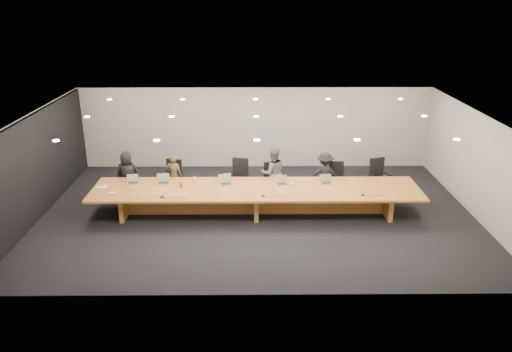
% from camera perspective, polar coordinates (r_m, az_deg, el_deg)
% --- Properties ---
extents(ground, '(12.00, 12.00, 0.00)m').
position_cam_1_polar(ground, '(13.99, 0.01, -4.27)').
color(ground, black).
rests_on(ground, ground).
extents(back_wall, '(12.00, 0.02, 2.80)m').
position_cam_1_polar(back_wall, '(17.30, -0.11, 5.52)').
color(back_wall, beige).
rests_on(back_wall, ground).
extents(left_wall_panel, '(0.08, 7.84, 2.74)m').
position_cam_1_polar(left_wall_panel, '(14.68, -23.85, 0.88)').
color(left_wall_panel, black).
rests_on(left_wall_panel, ground).
extents(conference_table, '(9.00, 1.80, 0.75)m').
position_cam_1_polar(conference_table, '(13.79, 0.01, -2.30)').
color(conference_table, '#965220').
rests_on(conference_table, ground).
extents(chair_far_left, '(0.61, 0.61, 1.03)m').
position_cam_1_polar(chair_far_left, '(15.32, -14.52, -0.63)').
color(chair_far_left, black).
rests_on(chair_far_left, ground).
extents(chair_left, '(0.73, 0.73, 1.15)m').
position_cam_1_polar(chair_left, '(15.08, -9.62, -0.34)').
color(chair_left, black).
rests_on(chair_left, ground).
extents(chair_mid_left, '(0.70, 0.70, 1.17)m').
position_cam_1_polar(chair_mid_left, '(14.92, -1.98, -0.24)').
color(chair_mid_left, black).
rests_on(chair_mid_left, ground).
extents(chair_mid_right, '(0.63, 0.63, 1.05)m').
position_cam_1_polar(chair_mid_right, '(14.91, 1.62, -0.50)').
color(chair_mid_right, black).
rests_on(chair_mid_right, ground).
extents(chair_right, '(0.61, 0.61, 1.07)m').
position_cam_1_polar(chair_right, '(15.12, 9.12, -0.40)').
color(chair_right, black).
rests_on(chair_right, ground).
extents(chair_far_right, '(0.72, 0.72, 1.14)m').
position_cam_1_polar(chair_far_right, '(15.49, 13.96, -0.13)').
color(chair_far_right, black).
rests_on(chair_far_right, ground).
extents(person_a, '(0.81, 0.64, 1.44)m').
position_cam_1_polar(person_a, '(15.22, -14.45, 0.07)').
color(person_a, black).
rests_on(person_a, ground).
extents(person_b, '(0.55, 0.42, 1.35)m').
position_cam_1_polar(person_b, '(15.01, -9.34, -0.01)').
color(person_b, '#3A351F').
rests_on(person_b, ground).
extents(person_c, '(0.87, 0.73, 1.58)m').
position_cam_1_polar(person_c, '(14.76, 1.95, 0.37)').
color(person_c, '#4E4E50').
rests_on(person_c, ground).
extents(person_d, '(0.95, 0.62, 1.38)m').
position_cam_1_polar(person_d, '(15.02, 7.86, 0.14)').
color(person_d, black).
rests_on(person_d, ground).
extents(laptop_a, '(0.35, 0.29, 0.24)m').
position_cam_1_polar(laptop_a, '(14.42, -13.92, -0.38)').
color(laptop_a, '#C0AF93').
rests_on(laptop_a, conference_table).
extents(laptop_b, '(0.39, 0.31, 0.27)m').
position_cam_1_polar(laptop_b, '(14.22, -10.55, -0.34)').
color(laptop_b, tan).
rests_on(laptop_b, conference_table).
extents(laptop_c, '(0.43, 0.37, 0.28)m').
position_cam_1_polar(laptop_c, '(13.95, -3.42, -0.42)').
color(laptop_c, '#BBB18F').
rests_on(laptop_c, conference_table).
extents(laptop_d, '(0.36, 0.29, 0.25)m').
position_cam_1_polar(laptop_d, '(13.93, 3.04, -0.52)').
color(laptop_d, '#B7AA8C').
rests_on(laptop_d, conference_table).
extents(laptop_e, '(0.36, 0.28, 0.26)m').
position_cam_1_polar(laptop_e, '(14.10, 8.07, -0.41)').
color(laptop_e, tan).
rests_on(laptop_e, conference_table).
extents(water_bottle, '(0.09, 0.09, 0.21)m').
position_cam_1_polar(water_bottle, '(14.03, -7.03, -0.57)').
color(water_bottle, silver).
rests_on(water_bottle, conference_table).
extents(amber_mug, '(0.11, 0.11, 0.11)m').
position_cam_1_polar(amber_mug, '(13.94, -8.53, -1.01)').
color(amber_mug, brown).
rests_on(amber_mug, conference_table).
extents(paper_cup_near, '(0.10, 0.10, 0.09)m').
position_cam_1_polar(paper_cup_near, '(13.93, 4.13, -0.88)').
color(paper_cup_near, silver).
rests_on(paper_cup_near, conference_table).
extents(paper_cup_far, '(0.08, 0.08, 0.08)m').
position_cam_1_polar(paper_cup_far, '(14.16, 10.80, -0.87)').
color(paper_cup_far, silver).
rests_on(paper_cup_far, conference_table).
extents(notepad, '(0.31, 0.27, 0.02)m').
position_cam_1_polar(notepad, '(14.46, -17.23, -1.15)').
color(notepad, white).
rests_on(notepad, conference_table).
extents(lime_gadget, '(0.18, 0.13, 0.03)m').
position_cam_1_polar(lime_gadget, '(14.47, -17.30, -1.04)').
color(lime_gadget, '#60BF33').
rests_on(lime_gadget, notepad).
extents(av_box, '(0.26, 0.23, 0.03)m').
position_cam_1_polar(av_box, '(13.85, -16.14, -1.95)').
color(av_box, '#A2A1A6').
rests_on(av_box, conference_table).
extents(mic_left, '(0.16, 0.16, 0.03)m').
position_cam_1_polar(mic_left, '(13.33, -10.68, -2.34)').
color(mic_left, black).
rests_on(mic_left, conference_table).
extents(mic_center, '(0.12, 0.12, 0.03)m').
position_cam_1_polar(mic_center, '(13.17, 0.78, -2.26)').
color(mic_center, black).
rests_on(mic_center, conference_table).
extents(mic_right, '(0.12, 0.12, 0.03)m').
position_cam_1_polar(mic_right, '(13.54, 12.10, -2.09)').
color(mic_right, black).
rests_on(mic_right, conference_table).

